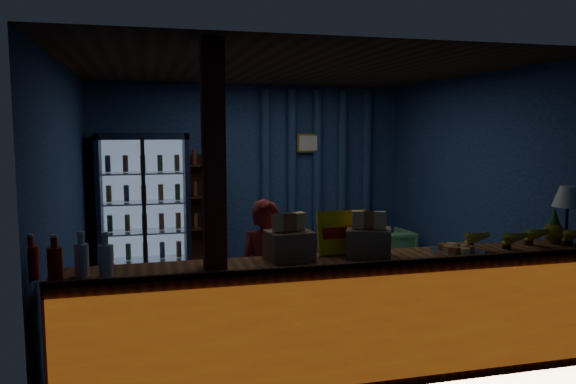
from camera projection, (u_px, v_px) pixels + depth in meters
name	position (u px, v px, depth m)	size (l,w,h in m)	color
ground	(289.00, 304.00, 6.31)	(4.60, 4.60, 0.00)	#515154
room_walls	(289.00, 165.00, 6.14)	(4.60, 4.60, 4.60)	navy
counter	(349.00, 318.00, 4.42)	(4.40, 0.57, 0.99)	brown
support_post	(214.00, 220.00, 4.08)	(0.16, 0.16, 2.60)	maroon
beverage_cooler	(144.00, 204.00, 7.67)	(1.20, 0.62, 1.90)	black
bottle_shelf	(206.00, 211.00, 8.03)	(0.50, 0.28, 1.60)	#3E2013
curtain_folds	(317.00, 173.00, 8.47)	(1.74, 0.14, 2.50)	navy
framed_picture	(309.00, 143.00, 8.34)	(0.36, 0.04, 0.28)	gold
shopkeeper	(267.00, 278.00, 4.85)	(0.50, 0.33, 1.36)	maroon
green_chair	(389.00, 249.00, 7.94)	(0.58, 0.60, 0.54)	#63C678
side_table	(281.00, 252.00, 7.77)	(0.65, 0.52, 0.64)	#3E2013
yellow_sign	(343.00, 232.00, 4.55)	(0.45, 0.14, 0.35)	#FEE90D
soda_bottles	(68.00, 260.00, 3.80)	(0.58, 0.18, 0.31)	red
snack_box_left	(368.00, 240.00, 4.46)	(0.43, 0.40, 0.37)	olive
snack_box_centre	(289.00, 243.00, 4.36)	(0.37, 0.32, 0.36)	olive
pastry_tray	(457.00, 251.00, 4.57)	(0.43, 0.43, 0.07)	silver
banana_bunches	(521.00, 237.00, 4.78)	(1.14, 0.32, 0.19)	gold
table_lamp	(568.00, 199.00, 4.90)	(0.26, 0.26, 0.51)	black
pineapple	(554.00, 229.00, 4.96)	(0.18, 0.18, 0.31)	olive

